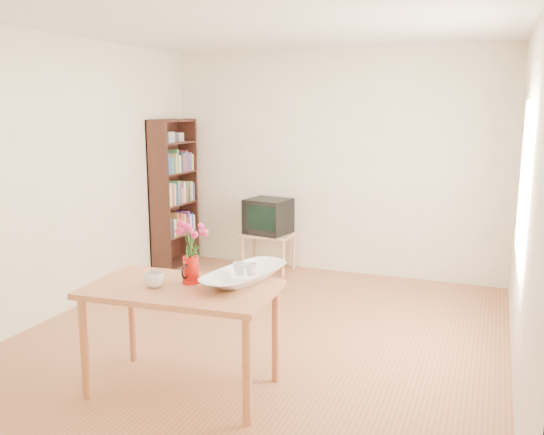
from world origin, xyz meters
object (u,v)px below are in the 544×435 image
at_px(mug, 154,280).
at_px(television, 269,216).
at_px(pitcher, 191,271).
at_px(table, 182,299).
at_px(bowl, 244,248).

height_order(mug, television, television).
xyz_separation_m(pitcher, television, (-0.57, 2.89, -0.16)).
relative_size(table, bowl, 2.60).
xyz_separation_m(table, mug, (-0.16, -0.08, 0.14)).
distance_m(table, mug, 0.23).
bearing_deg(pitcher, mug, -133.12).
bearing_deg(mug, television, -89.46).
xyz_separation_m(mug, television, (-0.39, 3.08, -0.13)).
bearing_deg(bowl, pitcher, -153.49).
bearing_deg(pitcher, table, -100.23).
height_order(table, pitcher, pitcher).
bearing_deg(pitcher, bowl, 28.69).
height_order(table, television, television).
bearing_deg(bowl, television, 108.29).
xyz_separation_m(table, bowl, (0.35, 0.27, 0.33)).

